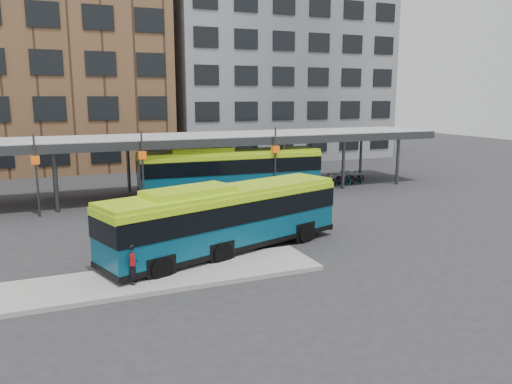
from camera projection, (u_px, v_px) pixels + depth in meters
name	position (u px, v px, depth m)	size (l,w,h in m)	color
ground	(247.00, 244.00, 23.50)	(120.00, 120.00, 0.00)	#28282B
boarding_island	(140.00, 280.00, 18.66)	(14.00, 3.00, 0.18)	gray
canopy	(176.00, 140.00, 34.37)	(40.00, 6.53, 4.80)	#999B9E
building_brick	(20.00, 51.00, 46.53)	(26.00, 14.00, 22.00)	brown
building_grey	(272.00, 68.00, 56.66)	(24.00, 14.00, 20.00)	slate
bus_front	(226.00, 217.00, 21.90)	(11.65, 5.84, 3.16)	navy
bus_rear	(230.00, 170.00, 34.56)	(12.74, 3.39, 3.48)	navy
pedestrian	(132.00, 263.00, 17.91)	(0.44, 0.64, 1.55)	black
bike_rack	(344.00, 179.00, 39.16)	(5.00, 1.46, 1.08)	slate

